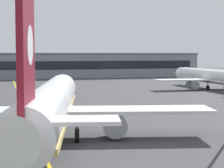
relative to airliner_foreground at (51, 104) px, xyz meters
The scene contains 4 objects.
taxiway_centreline 15.83m from the airliner_foreground, 91.95° to the left, with size 0.30×180.00×0.01m, color yellow.
airliner_foreground is the anchor object (origin of this frame).
airliner_background 64.29m from the airliner_foreground, 45.11° to the left, with size 28.06×36.20×10.16m.
safety_cone_by_nose_gear 16.03m from the airliner_foreground, 87.51° to the left, with size 0.44×0.44×0.55m.
Camera 1 is at (-5.86, -25.82, 8.25)m, focal length 67.20 mm.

